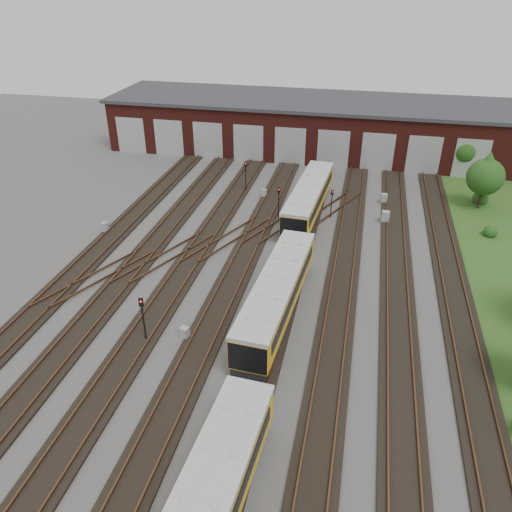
# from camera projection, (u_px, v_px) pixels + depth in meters

# --- Properties ---
(ground) EXTENTS (120.00, 120.00, 0.00)m
(ground) POSITION_uv_depth(u_px,v_px,m) (230.00, 355.00, 30.23)
(ground) COLOR #4B4845
(ground) RESTS_ON ground
(track_network) EXTENTS (30.40, 70.00, 0.33)m
(track_network) POSITION_uv_depth(u_px,v_px,m) (230.00, 347.00, 30.70)
(track_network) COLOR black
(track_network) RESTS_ON ground
(maintenance_shed) EXTENTS (51.00, 12.50, 6.35)m
(maintenance_shed) POSITION_uv_depth(u_px,v_px,m) (314.00, 125.00, 62.30)
(maintenance_shed) COLOR #4F1813
(maintenance_shed) RESTS_ON ground
(metro_train) EXTENTS (3.24, 45.41, 2.74)m
(metro_train) POSITION_uv_depth(u_px,v_px,m) (277.00, 294.00, 32.80)
(metro_train) COLOR black
(metro_train) RESTS_ON ground
(signal_mast_0) EXTENTS (0.32, 0.31, 3.22)m
(signal_mast_0) POSITION_uv_depth(u_px,v_px,m) (143.00, 314.00, 30.40)
(signal_mast_0) COLOR black
(signal_mast_0) RESTS_ON ground
(signal_mast_1) EXTENTS (0.27, 0.26, 3.37)m
(signal_mast_1) POSITION_uv_depth(u_px,v_px,m) (279.00, 200.00, 44.96)
(signal_mast_1) COLOR black
(signal_mast_1) RESTS_ON ground
(signal_mast_2) EXTENTS (0.29, 0.28, 3.25)m
(signal_mast_2) POSITION_uv_depth(u_px,v_px,m) (246.00, 173.00, 51.08)
(signal_mast_2) COLOR black
(signal_mast_2) RESTS_ON ground
(signal_mast_3) EXTENTS (0.26, 0.25, 2.76)m
(signal_mast_3) POSITION_uv_depth(u_px,v_px,m) (332.00, 200.00, 45.89)
(signal_mast_3) COLOR black
(signal_mast_3) RESTS_ON ground
(relay_cabinet_0) EXTENTS (0.61, 0.51, 1.01)m
(relay_cabinet_0) POSITION_uv_depth(u_px,v_px,m) (105.00, 228.00, 43.88)
(relay_cabinet_0) COLOR #989A9C
(relay_cabinet_0) RESTS_ON ground
(relay_cabinet_1) EXTENTS (0.57, 0.50, 0.88)m
(relay_cabinet_1) POSITION_uv_depth(u_px,v_px,m) (264.00, 193.00, 50.59)
(relay_cabinet_1) COLOR #989A9C
(relay_cabinet_1) RESTS_ON ground
(relay_cabinet_2) EXTENTS (0.64, 0.59, 0.87)m
(relay_cabinet_2) POSITION_uv_depth(u_px,v_px,m) (185.00, 333.00, 31.37)
(relay_cabinet_2) COLOR #989A9C
(relay_cabinet_2) RESTS_ON ground
(relay_cabinet_3) EXTENTS (0.65, 0.57, 0.99)m
(relay_cabinet_3) POSITION_uv_depth(u_px,v_px,m) (384.00, 199.00, 49.34)
(relay_cabinet_3) COLOR #989A9C
(relay_cabinet_3) RESTS_ON ground
(relay_cabinet_4) EXTENTS (0.70, 0.59, 1.15)m
(relay_cabinet_4) POSITION_uv_depth(u_px,v_px,m) (385.00, 217.00, 45.53)
(relay_cabinet_4) COLOR #989A9C
(relay_cabinet_4) RESTS_ON ground
(tree_0) EXTENTS (2.99, 2.99, 4.95)m
(tree_0) POSITION_uv_depth(u_px,v_px,m) (465.00, 147.00, 54.83)
(tree_0) COLOR black
(tree_0) RESTS_ON ground
(tree_1) EXTENTS (3.45, 3.45, 5.72)m
(tree_1) POSITION_uv_depth(u_px,v_px,m) (486.00, 173.00, 46.67)
(tree_1) COLOR black
(tree_1) RESTS_ON ground
(bush_1) EXTENTS (1.18, 1.18, 1.18)m
(bush_1) POSITION_uv_depth(u_px,v_px,m) (491.00, 230.00, 43.25)
(bush_1) COLOR #1B4112
(bush_1) RESTS_ON ground
(bush_2) EXTENTS (1.51, 1.51, 1.51)m
(bush_2) POSITION_uv_depth(u_px,v_px,m) (481.00, 196.00, 49.22)
(bush_2) COLOR #1B4112
(bush_2) RESTS_ON ground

